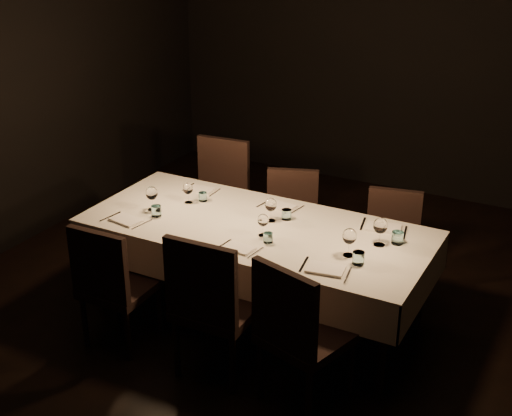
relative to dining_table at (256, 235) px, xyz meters
The scene contains 14 objects.
room 0.81m from the dining_table, ahead, with size 5.01×6.01×3.01m.
dining_table is the anchor object (origin of this frame).
chair_near_left 1.08m from the dining_table, 130.71° to the right, with size 0.46×0.46×0.95m.
place_setting_near_left 0.86m from the dining_table, 165.12° to the right, with size 0.35×0.41×0.19m.
chair_near_center 0.78m from the dining_table, 83.34° to the right, with size 0.51×0.51×1.04m.
place_setting_near_center 0.29m from the dining_table, 60.25° to the right, with size 0.30×0.39×0.16m.
chair_near_right 1.06m from the dining_table, 48.21° to the right, with size 0.60×0.60×1.01m.
place_setting_near_right 0.81m from the dining_table, 15.87° to the right, with size 0.37×0.42×0.20m.
chair_far_left 1.20m from the dining_table, 134.48° to the left, with size 0.52×0.52×1.01m.
place_setting_far_left 0.70m from the dining_table, 161.57° to the left, with size 0.29×0.39×0.16m.
chair_far_center 0.80m from the dining_table, 96.05° to the left, with size 0.54×0.54×0.88m.
place_setting_far_center 0.27m from the dining_table, 73.73° to the left, with size 0.34×0.40×0.18m.
chair_far_right 1.12m from the dining_table, 45.24° to the left, with size 0.49×0.49×0.87m.
place_setting_far_right 0.93m from the dining_table, 13.68° to the left, with size 0.38×0.42×0.20m.
Camera 1 is at (2.19, -4.10, 2.96)m, focal length 50.00 mm.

